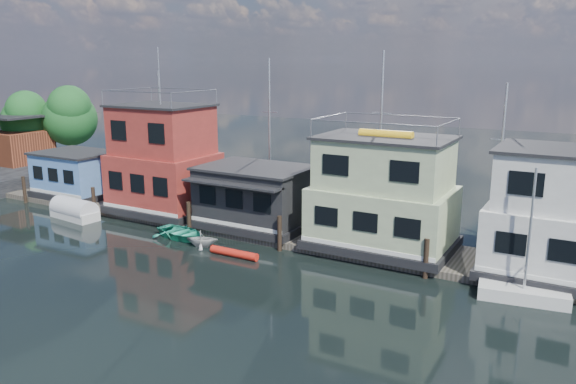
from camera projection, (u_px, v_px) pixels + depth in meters
The scene contains 15 objects.
ground at pixel (135, 294), 27.91m from camera, with size 160.00×160.00×0.00m, color black.
dock at pixel (262, 229), 38.03m from camera, with size 48.00×5.00×0.40m, color #595147.
houseboat_blue at pixel (77, 174), 46.18m from camera, with size 6.40×4.90×3.66m.
houseboat_red at pixel (164, 161), 41.20m from camera, with size 7.40×5.90×11.86m.
houseboat_dark at pixel (255, 196), 37.75m from camera, with size 7.40×6.10×4.06m.
houseboat_green at pixel (383, 195), 33.20m from camera, with size 8.40×5.90×7.03m.
houseboat_white at pixel (571, 218), 28.42m from camera, with size 8.40×5.90×6.66m.
pilings at pixel (234, 226), 35.61m from camera, with size 42.28×0.28×2.20m.
background_masts at pixel (363, 144), 39.62m from camera, with size 36.40×0.16×12.00m.
shore at pixel (18, 141), 55.19m from camera, with size 12.40×15.72×8.24m.
day_sailer at pixel (523, 293), 27.04m from camera, with size 4.30×1.98×6.54m.
dinghy_teal at pixel (181, 233), 36.54m from camera, with size 2.76×3.87×0.80m, color teal.
red_kayak at pixel (234, 253), 33.15m from camera, with size 0.47×0.47×3.21m, color red.
dinghy_white at pixel (202, 239), 34.89m from camera, with size 1.70×1.96×1.04m, color beige.
tarp_runabout at pixel (74, 211), 41.06m from camera, with size 4.17×2.06×1.63m.
Camera 1 is at (19.43, -18.88, 11.37)m, focal length 35.00 mm.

